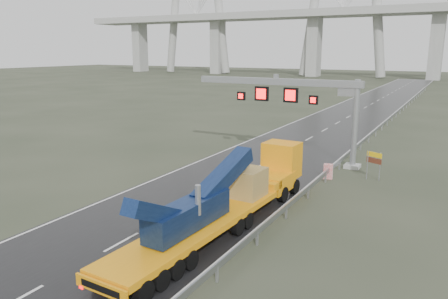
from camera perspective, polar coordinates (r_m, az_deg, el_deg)
The scene contains 7 objects.
ground at distance 24.40m, azimuth -10.04°, elevation -10.13°, with size 400.00×400.00×0.00m, color #2F3626.
road at distance 59.86m, azimuth 14.61°, elevation 3.39°, with size 11.00×200.00×0.02m, color black.
guardrail at distance 48.85m, azimuth 18.64°, elevation 1.87°, with size 0.20×140.00×1.40m, color gray, non-canonical shape.
sign_gantry at distance 37.59m, azimuth 9.75°, elevation 6.83°, with size 14.90×1.20×7.42m.
heavy_haul_truck at distance 24.70m, azimuth 1.60°, elevation -5.72°, with size 3.29×17.48×4.08m.
exit_sign_pair at distance 34.06m, azimuth 19.00°, elevation -1.34°, with size 1.16×0.58×2.15m.
striped_barrier at distance 33.63m, azimuth 13.45°, elevation -2.80°, with size 0.68×0.36×1.14m, color red.
Camera 1 is at (14.31, -17.35, 9.46)m, focal length 35.00 mm.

